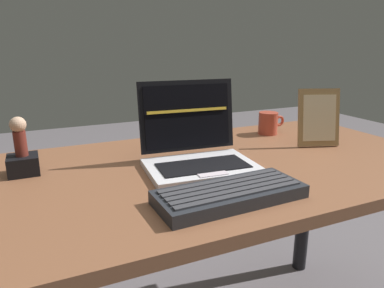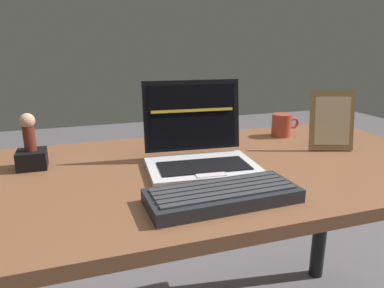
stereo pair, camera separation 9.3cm
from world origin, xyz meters
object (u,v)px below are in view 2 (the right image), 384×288
(photo_frame, at_px, (332,121))
(laptop_front, at_px, (199,150))
(external_keyboard, at_px, (223,195))
(figurine_stand, at_px, (32,159))
(coffee_mug, at_px, (282,125))
(figurine, at_px, (28,130))

(photo_frame, bearing_deg, laptop_front, -177.07)
(laptop_front, height_order, external_keyboard, laptop_front)
(photo_frame, height_order, figurine_stand, photo_frame)
(laptop_front, height_order, coffee_mug, laptop_front)
(figurine_stand, bearing_deg, photo_frame, -7.09)
(figurine_stand, height_order, coffee_mug, coffee_mug)
(external_keyboard, bearing_deg, coffee_mug, 46.48)
(laptop_front, distance_m, coffee_mug, 0.48)
(coffee_mug, bearing_deg, laptop_front, -151.22)
(external_keyboard, bearing_deg, photo_frame, 27.88)
(external_keyboard, relative_size, figurine_stand, 4.38)
(figurine_stand, distance_m, coffee_mug, 0.88)
(laptop_front, height_order, figurine_stand, laptop_front)
(coffee_mug, bearing_deg, figurine, -174.12)
(external_keyboard, xyz_separation_m, coffee_mug, (0.45, 0.47, 0.03))
(external_keyboard, relative_size, coffee_mug, 3.08)
(coffee_mug, bearing_deg, figurine_stand, -174.12)
(figurine_stand, relative_size, figurine, 0.74)
(laptop_front, height_order, photo_frame, laptop_front)
(laptop_front, xyz_separation_m, coffee_mug, (0.42, 0.23, -0.01))
(figurine_stand, xyz_separation_m, coffee_mug, (0.87, 0.09, 0.02))
(laptop_front, bearing_deg, coffee_mug, 28.78)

